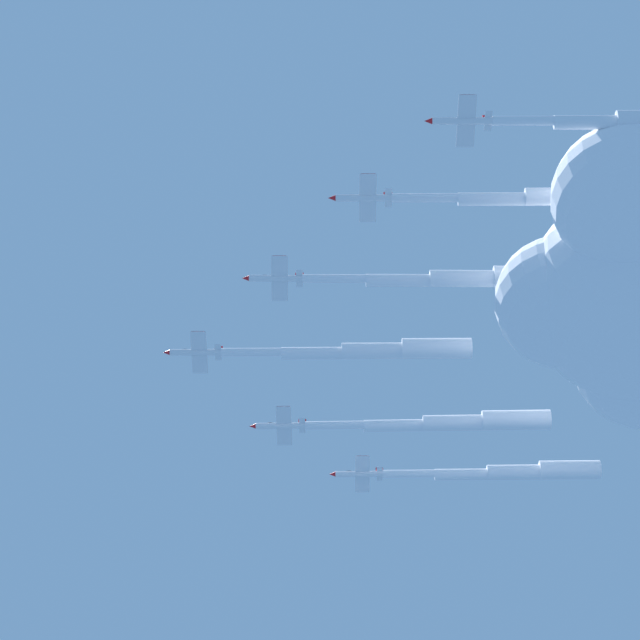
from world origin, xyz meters
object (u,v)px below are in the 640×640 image
jet_starboard_inner (456,422)px  jet_starboard_mid (515,472)px  jet_lead (375,350)px  jet_port_inner (465,278)px  jet_port_mid (562,196)px

jet_starboard_inner → jet_starboard_mid: jet_starboard_mid is taller
jet_starboard_mid → jet_starboard_inner: bearing=-25.9°
jet_starboard_inner → jet_starboard_mid: size_ratio=1.06×
jet_lead → jet_starboard_mid: size_ratio=1.04×
jet_lead → jet_port_inner: (12.17, 17.38, 0.48)m
jet_lead → jet_starboard_inner: size_ratio=0.99×
jet_lead → jet_port_mid: size_ratio=0.99×
jet_port_inner → jet_port_mid: 21.51m
jet_port_inner → jet_starboard_mid: (-48.45, 2.65, 0.40)m
jet_lead → jet_starboard_inner: (-18.06, 11.20, -2.09)m
jet_port_inner → jet_port_mid: (12.91, 17.20, 0.32)m
jet_starboard_inner → jet_port_mid: jet_port_mid is taller
jet_port_inner → jet_starboard_mid: 48.53m
jet_port_mid → jet_starboard_mid: (-61.36, -14.54, 0.08)m
jet_starboard_inner → jet_port_mid: size_ratio=1.00×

